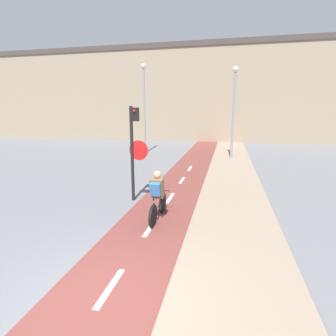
{
  "coord_description": "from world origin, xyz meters",
  "views": [
    {
      "loc": [
        1.91,
        -3.25,
        3.1
      ],
      "look_at": [
        0.0,
        5.15,
        1.2
      ],
      "focal_mm": 28.0,
      "sensor_mm": 36.0,
      "label": 1
    }
  ],
  "objects_px": {
    "traffic_light_pole": "(134,144)",
    "street_lamp_far": "(144,99)",
    "street_lamp_sidewalk": "(234,102)",
    "cyclist_near": "(157,197)"
  },
  "relations": [
    {
      "from": "traffic_light_pole",
      "to": "street_lamp_sidewalk",
      "type": "xyz_separation_m",
      "value": [
        3.35,
        9.19,
        1.59
      ]
    },
    {
      "from": "street_lamp_sidewalk",
      "to": "cyclist_near",
      "type": "relative_size",
      "value": 3.36
    },
    {
      "from": "street_lamp_far",
      "to": "street_lamp_sidewalk",
      "type": "distance_m",
      "value": 6.34
    },
    {
      "from": "street_lamp_sidewalk",
      "to": "street_lamp_far",
      "type": "bearing_deg",
      "value": 170.83
    },
    {
      "from": "street_lamp_far",
      "to": "traffic_light_pole",
      "type": "bearing_deg",
      "value": -74.11
    },
    {
      "from": "street_lamp_far",
      "to": "street_lamp_sidewalk",
      "type": "height_order",
      "value": "street_lamp_far"
    },
    {
      "from": "traffic_light_pole",
      "to": "street_lamp_far",
      "type": "height_order",
      "value": "street_lamp_far"
    },
    {
      "from": "traffic_light_pole",
      "to": "street_lamp_far",
      "type": "bearing_deg",
      "value": 105.89
    },
    {
      "from": "street_lamp_far",
      "to": "cyclist_near",
      "type": "height_order",
      "value": "street_lamp_far"
    },
    {
      "from": "traffic_light_pole",
      "to": "street_lamp_sidewalk",
      "type": "relative_size",
      "value": 0.56
    }
  ]
}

